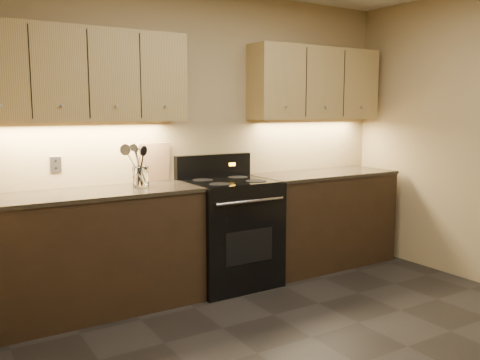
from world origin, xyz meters
name	(u,v)px	position (x,y,z in m)	size (l,w,h in m)	color
wall_back	(203,137)	(0.00, 2.00, 1.30)	(4.00, 0.04, 2.60)	#A0875E
counter_left	(95,251)	(-1.10, 1.70, 0.47)	(1.62, 0.62, 0.93)	black
counter_right	(323,218)	(1.18, 1.70, 0.47)	(1.46, 0.62, 0.93)	black
stove	(229,231)	(0.08, 1.68, 0.48)	(0.76, 0.68, 1.14)	black
upper_cab_left	(83,75)	(-1.10, 1.85, 1.80)	(1.60, 0.30, 0.70)	tan
upper_cab_right	(315,84)	(1.18, 1.85, 1.80)	(1.44, 0.30, 0.70)	tan
outlet_plate	(56,164)	(-1.30, 1.99, 1.12)	(0.09, 0.01, 0.12)	#B2B5BA
utensil_crock	(141,177)	(-0.70, 1.75, 1.00)	(0.16, 0.16, 0.16)	white
cutting_board	(155,162)	(-0.48, 1.98, 1.10)	(0.26, 0.02, 0.33)	tan
wooden_spoon	(137,164)	(-0.74, 1.74, 1.12)	(0.06, 0.06, 0.34)	tan
black_spoon	(138,165)	(-0.72, 1.77, 1.10)	(0.06, 0.06, 0.31)	black
black_turner	(141,164)	(-0.70, 1.74, 1.11)	(0.08, 0.08, 0.33)	black
steel_spatula	(144,163)	(-0.66, 1.76, 1.12)	(0.08, 0.08, 0.35)	silver
steel_skimmer	(144,163)	(-0.68, 1.73, 1.12)	(0.09, 0.09, 0.35)	silver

